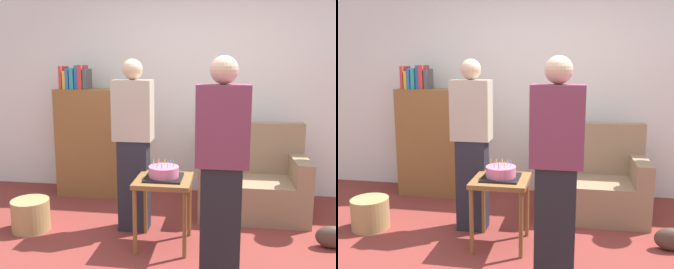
{
  "view_description": "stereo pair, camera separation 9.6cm",
  "coord_description": "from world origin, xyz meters",
  "views": [
    {
      "loc": [
        0.29,
        -2.61,
        1.55
      ],
      "look_at": [
        -0.21,
        0.71,
        0.95
      ],
      "focal_mm": 40.14,
      "sensor_mm": 36.0,
      "label": 1
    },
    {
      "loc": [
        0.39,
        -2.6,
        1.55
      ],
      "look_at": [
        -0.21,
        0.71,
        0.95
      ],
      "focal_mm": 40.14,
      "sensor_mm": 36.0,
      "label": 2
    }
  ],
  "objects": [
    {
      "name": "wall_back",
      "position": [
        0.0,
        2.05,
        1.35
      ],
      "size": [
        6.0,
        0.1,
        2.7
      ],
      "primitive_type": "cube",
      "color": "silver",
      "rests_on": "ground_plane"
    },
    {
      "name": "side_table",
      "position": [
        -0.21,
        0.46,
        0.52
      ],
      "size": [
        0.48,
        0.48,
        0.61
      ],
      "color": "brown",
      "rests_on": "ground_plane"
    },
    {
      "name": "handbag",
      "position": [
        1.25,
        0.62,
        0.1
      ],
      "size": [
        0.28,
        0.14,
        0.2
      ],
      "primitive_type": "ellipsoid",
      "color": "#473328",
      "rests_on": "ground_plane"
    },
    {
      "name": "birthday_cake",
      "position": [
        -0.21,
        0.46,
        0.66
      ],
      "size": [
        0.32,
        0.32,
        0.17
      ],
      "color": "black",
      "rests_on": "side_table"
    },
    {
      "name": "wicker_basket",
      "position": [
        -1.53,
        0.58,
        0.15
      ],
      "size": [
        0.36,
        0.36,
        0.3
      ],
      "primitive_type": "cylinder",
      "color": "#A88451",
      "rests_on": "ground_plane"
    },
    {
      "name": "couch",
      "position": [
        0.61,
        1.34,
        0.34
      ],
      "size": [
        1.1,
        0.7,
        0.96
      ],
      "color": "#8C7054",
      "rests_on": "ground_plane"
    },
    {
      "name": "person_holding_cake",
      "position": [
        0.29,
        -0.07,
        0.83
      ],
      "size": [
        0.36,
        0.22,
        1.63
      ],
      "rotation": [
        0.0,
        0.0,
        3.31
      ],
      "color": "black",
      "rests_on": "ground_plane"
    },
    {
      "name": "bookshelf",
      "position": [
        -1.3,
        1.69,
        0.68
      ],
      "size": [
        0.8,
        0.36,
        1.58
      ],
      "color": "brown",
      "rests_on": "ground_plane"
    },
    {
      "name": "person_blowing_candles",
      "position": [
        -0.54,
        0.76,
        0.83
      ],
      "size": [
        0.36,
        0.22,
        1.63
      ],
      "rotation": [
        0.0,
        0.0,
        -0.39
      ],
      "color": "#23232D",
      "rests_on": "ground_plane"
    }
  ]
}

